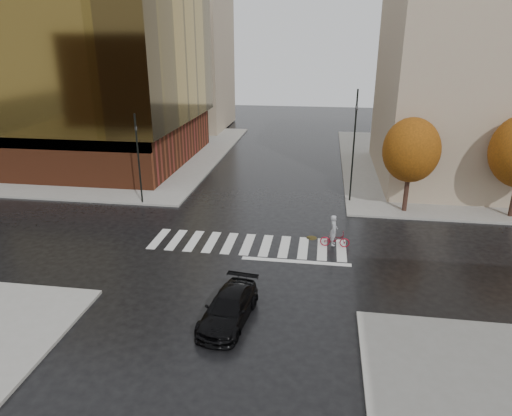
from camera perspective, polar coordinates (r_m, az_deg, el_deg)
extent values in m
plane|color=black|center=(26.74, -1.24, -5.01)|extent=(120.00, 120.00, 0.00)
cube|color=gray|center=(52.62, -20.39, 6.63)|extent=(30.00, 30.00, 0.15)
cube|color=gray|center=(49.18, 28.40, 4.54)|extent=(30.00, 30.00, 0.15)
cube|color=silver|center=(27.18, -1.06, -4.56)|extent=(12.00, 3.00, 0.01)
cube|color=#5E2A16|center=(50.18, -23.30, 8.06)|extent=(26.00, 18.00, 4.00)
cube|color=olive|center=(49.32, -24.64, 17.14)|extent=(27.00, 19.00, 12.00)
cube|color=tan|center=(42.82, 27.01, 15.19)|extent=(16.00, 16.00, 18.00)
cube|color=tan|center=(64.05, -10.35, 18.93)|extent=(14.00, 12.00, 20.00)
cylinder|color=black|center=(33.24, 18.27, 1.98)|extent=(0.32, 0.32, 2.80)
ellipsoid|color=#974C0E|center=(32.49, 18.84, 6.87)|extent=(3.80, 3.80, 4.37)
imported|color=black|center=(20.05, -3.44, -12.38)|extent=(2.32, 4.57, 1.27)
imported|color=maroon|center=(27.12, 9.83, -3.89)|extent=(1.73, 0.64, 0.90)
imported|color=#9DA0A6|center=(26.88, 9.69, -2.74)|extent=(0.46, 0.68, 1.84)
cylinder|color=black|center=(33.76, -14.47, 5.91)|extent=(0.12, 0.12, 6.48)
imported|color=black|center=(33.28, -14.83, 9.82)|extent=(0.19, 0.17, 0.81)
cylinder|color=black|center=(33.65, 12.10, 7.47)|extent=(0.12, 0.12, 8.09)
imported|color=black|center=(33.14, 12.48, 12.42)|extent=(0.20, 0.23, 1.01)
cylinder|color=gold|center=(38.26, -13.59, 3.09)|extent=(0.25, 0.25, 0.61)
sphere|color=gold|center=(38.17, -13.63, 3.53)|extent=(0.27, 0.27, 0.27)
cylinder|color=#483D19|center=(28.22, 6.97, -3.73)|extent=(0.85, 0.85, 0.01)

